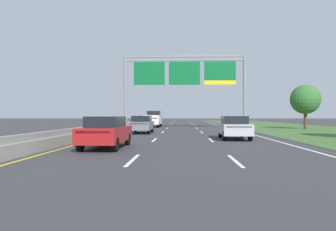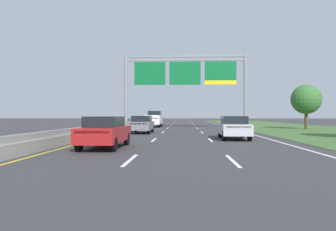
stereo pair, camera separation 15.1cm
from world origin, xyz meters
name	(u,v)px [view 2 (the right image)]	position (x,y,z in m)	size (l,w,h in m)	color
ground_plane	(182,129)	(0.00, 35.00, 0.00)	(220.00, 220.00, 0.00)	#333335
lane_striping	(182,129)	(0.00, 34.54, 0.00)	(11.96, 106.00, 0.01)	white
grass_verge_right	(305,129)	(13.95, 35.00, 0.01)	(14.00, 110.00, 0.02)	#3D602D
median_barrier_concrete	(126,126)	(-6.60, 35.00, 0.35)	(0.60, 110.00, 0.85)	gray
overhead_sign_gantry	(185,76)	(0.30, 37.04, 6.44)	(15.06, 0.42, 9.11)	gray
pickup_truck_white	(154,119)	(-3.87, 40.71, 1.07)	(2.07, 5.43, 2.20)	silver
car_grey_left_lane_sedan	(142,124)	(-3.66, 26.92, 0.82)	(1.83, 4.40, 1.57)	slate
car_silver_right_lane_sedan	(234,127)	(3.52, 20.45, 0.82)	(1.95, 4.45, 1.57)	#B2B5BA
car_red_left_lane_sedan	(105,131)	(-3.82, 14.51, 0.82)	(1.86, 4.42, 1.57)	maroon
roadside_tree_mid	(306,99)	(14.25, 35.35, 3.44)	(3.39, 3.39, 5.15)	#4C3823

